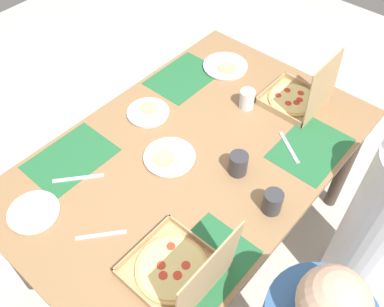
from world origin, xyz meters
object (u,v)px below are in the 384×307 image
Objects in this scene: plate_near_right at (148,112)px; cup_clear_right at (273,202)px; plate_far_right at (225,67)px; pizza_box_center at (179,270)px; pizza_box_corner_left at (299,97)px; cup_clear_left at (247,99)px; plate_near_left at (34,212)px; cup_dark at (238,164)px; plate_middle at (169,157)px; diner_left_seat at (381,228)px.

cup_clear_right is at bearing 84.77° from plate_near_right.
pizza_box_center is at bearing 30.28° from plate_far_right.
cup_clear_left is at bearing -45.75° from pizza_box_corner_left.
plate_near_right is at bearing -174.87° from plate_near_left.
cup_clear_left is at bearing 165.98° from plate_near_left.
cup_clear_left is (0.18, -0.18, 0.00)m from pizza_box_corner_left.
plate_near_left is 0.83m from cup_dark.
pizza_box_center is at bearing 8.82° from pizza_box_corner_left.
pizza_box_center reaches higher than cup_clear_left.
cup_dark reaches higher than plate_middle.
cup_clear_left is at bearing 56.43° from plate_far_right.
cup_dark is at bearing 3.29° from pizza_box_corner_left.
cup_dark is at bearing 42.08° from plate_far_right.
plate_near_left is 1.07m from cup_clear_left.
plate_far_right is at bearing -149.72° from pizza_box_center.
cup_dark is at bearing 117.56° from plate_middle.
pizza_box_corner_left is at bearing 90.58° from plate_far_right.
plate_middle is 0.30m from cup_dark.
plate_middle is 0.49m from cup_clear_right.
cup_clear_right reaches higher than plate_middle.
pizza_box_center is 0.45m from cup_clear_right.
pizza_box_corner_left reaches higher than plate_near_right.
plate_far_right is 0.52m from plate_near_right.
pizza_box_center reaches higher than cup_clear_right.
pizza_box_corner_left is at bearing 134.25° from cup_clear_left.
cup_dark is at bearing 145.61° from plate_near_left.
pizza_box_center is 0.92m from cup_clear_left.
plate_near_left is at bearing -34.39° from cup_dark.
cup_clear_right is (-0.62, 0.68, 0.04)m from plate_near_left.
plate_middle is at bearing 159.52° from plate_near_left.
plate_far_right is 0.69m from plate_middle.
cup_clear_right reaches higher than plate_near_left.
diner_left_seat is at bearing 105.78° from plate_near_right.
pizza_box_corner_left is at bearing 160.06° from plate_near_left.
cup_dark is 0.08× the size of diner_left_seat.
plate_middle is (-0.55, 0.21, 0.00)m from plate_near_left.
plate_near_left is (0.69, 0.06, -0.00)m from plate_near_right.
cup_clear_right reaches higher than plate_near_right.
diner_left_seat is at bearing 87.61° from cup_clear_left.
diner_left_seat is (-0.46, 0.84, -0.23)m from plate_middle.
diner_left_seat is (0.21, 0.61, -0.27)m from pizza_box_corner_left.
plate_near_right is at bearing -6.74° from plate_far_right.
plate_middle is 2.28× the size of cup_clear_right.
pizza_box_corner_left is at bearing -157.64° from cup_clear_right.
plate_far_right is at bearing -179.97° from plate_near_left.
plate_far_right is at bearing 173.26° from plate_near_right.
plate_middle is (0.66, -0.24, -0.04)m from pizza_box_corner_left.
pizza_box_corner_left is at bearing -176.71° from cup_dark.
cup_clear_left is 0.97× the size of cup_clear_right.
cup_clear_left is 0.84m from diner_left_seat.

